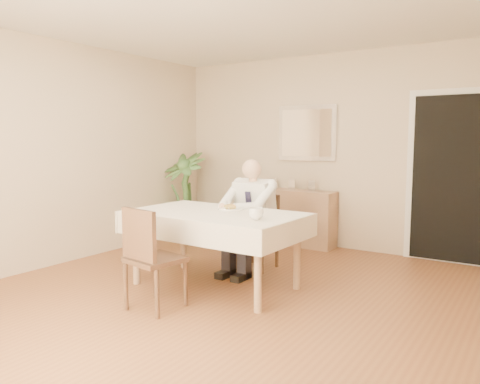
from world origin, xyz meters
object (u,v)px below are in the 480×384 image
Objects in this scene: dining_table at (215,221)px; potted_palm at (184,195)px; chair_near at (149,253)px; seated_man at (247,211)px; chair_far at (260,227)px; coffee_mug at (256,214)px; sideboard at (301,218)px.

potted_palm is (-1.75, 1.61, -0.03)m from dining_table.
potted_palm is at bearing 133.62° from chair_near.
dining_table is 0.87m from chair_near.
chair_near is (-0.08, -0.85, -0.17)m from dining_table.
chair_far is at bearing 90.00° from seated_man.
coffee_mug reaches higher than dining_table.
coffee_mug is at bearing -52.69° from seated_man.
seated_man is at bearing -30.19° from potted_palm.
seated_man is at bearing -83.71° from chair_far.
chair_near reaches higher than chair_far.
chair_far is (0.00, 0.87, -0.20)m from dining_table.
chair_near is (-0.08, -1.72, 0.04)m from chair_far.
potted_palm is (-1.67, 2.46, 0.13)m from chair_near.
seated_man is (0.08, 1.44, 0.19)m from chair_near.
potted_palm is (-1.75, 1.02, -0.05)m from seated_man.
dining_table is 13.13× the size of coffee_mug.
chair_far reaches higher than dining_table.
coffee_mug is 2.91m from potted_palm.
potted_palm is at bearing 142.79° from coffee_mug.
chair_far is 1.21m from coffee_mug.
potted_palm is at bearing 149.81° from seated_man.
sideboard is (-0.01, 2.96, -0.12)m from chair_near.
chair_near is 1.45m from seated_man.
chair_far is 0.66× the size of potted_palm.
chair_far is at bearing -84.63° from sideboard.
coffee_mug is at bearing 56.99° from chair_near.
seated_man reaches higher than chair_far.
chair_near is 1.00m from coffee_mug.
chair_near reaches higher than coffee_mug.
coffee_mug is at bearing -72.62° from sideboard.
coffee_mug is at bearing -12.90° from dining_table.
sideboard reaches higher than dining_table.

